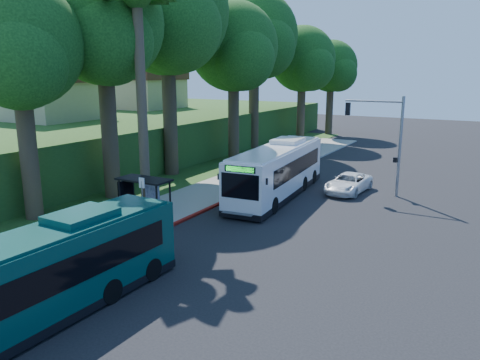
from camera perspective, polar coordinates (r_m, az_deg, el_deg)
The scene contains 19 objects.
ground at distance 27.11m, azimuth 4.21°, elevation -5.48°, with size 140.00×140.00×0.00m, color black.
sidewalk at distance 30.75m, azimuth -8.20°, elevation -3.21°, with size 4.50×70.00×0.12m, color gray.
red_curb at distance 26.40m, azimuth -9.52°, elevation -6.00°, with size 0.25×30.00×0.13m, color maroon.
grass_verge at distance 37.99m, azimuth -10.45°, elevation -0.20°, with size 8.00×70.00×0.06m, color #234719.
bus_shelter at distance 28.14m, azimuth -11.78°, elevation -1.20°, with size 3.20×1.51×2.55m.
stop_sign_pole at distance 25.33m, azimuth -11.81°, elevation -2.14°, with size 0.35×0.06×3.17m.
traffic_signal_pole at distance 34.30m, azimuth 17.35°, elevation 5.47°, with size 4.10×0.30×7.00m.
palm_tree at distance 29.20m, azimuth -12.44°, elevation 20.20°, with size 4.20×4.20×14.40m.
hillside_backdrop at distance 53.78m, azimuth -14.64°, elevation 6.06°, with size 24.00×60.00×8.80m.
tree_0 at distance 33.01m, azimuth -16.26°, elevation 17.08°, with size 8.40×8.00×15.70m.
tree_1 at distance 39.78m, azimuth -8.80°, elevation 18.87°, with size 10.50×10.00×18.26m.
tree_2 at distance 45.43m, azimuth -0.71°, elevation 15.43°, with size 8.82×8.40×15.12m.
tree_3 at distance 53.46m, azimuth 1.85°, elevation 16.68°, with size 10.08×9.60×17.28m.
tree_4 at distance 59.60m, azimuth 7.70°, elevation 14.03°, with size 8.40×8.00×14.14m.
tree_5 at distance 66.76m, azimuth 11.12°, elevation 13.14°, with size 7.35×7.00×12.86m.
tree_6 at distance 29.41m, azimuth -25.36°, elevation 14.00°, with size 7.56×7.20×13.74m.
white_bus at distance 33.01m, azimuth 4.67°, elevation 1.24°, with size 3.83×13.01×3.82m.
teal_bus at distance 18.04m, azimuth -22.83°, elevation -10.50°, with size 2.75×11.77×3.49m.
pickup at distance 34.96m, azimuth 13.08°, elevation -0.37°, with size 2.28×4.94×1.37m, color white.
Camera 1 is at (10.85, -23.30, 8.61)m, focal length 35.00 mm.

